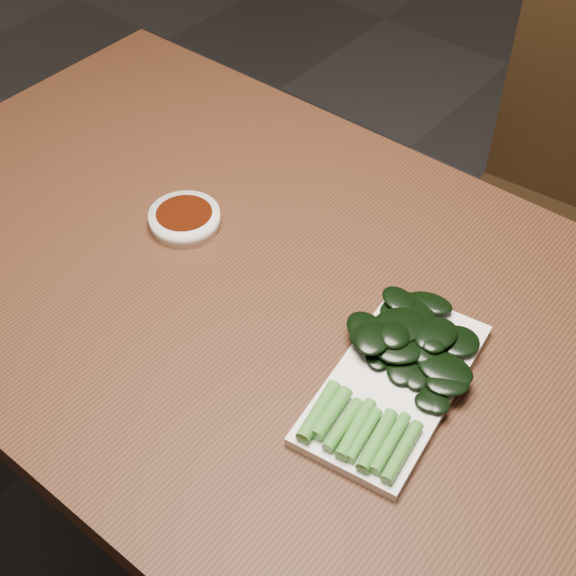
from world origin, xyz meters
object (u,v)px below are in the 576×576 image
(chair_far, at_px, (569,229))
(gai_lan, at_px, (398,356))
(table, at_px, (282,329))
(sauce_bowl, at_px, (185,219))
(serving_plate, at_px, (394,383))

(chair_far, distance_m, gai_lan, 0.76)
(table, xyz_separation_m, sauce_bowl, (-0.21, 0.02, 0.08))
(table, bearing_deg, serving_plate, -9.19)
(sauce_bowl, height_order, gai_lan, gai_lan)
(table, distance_m, serving_plate, 0.22)
(serving_plate, bearing_deg, table, 170.81)
(gai_lan, bearing_deg, table, 177.49)
(sauce_bowl, height_order, serving_plate, sauce_bowl)
(chair_far, height_order, gai_lan, chair_far)
(chair_far, bearing_deg, sauce_bowl, -123.44)
(chair_far, distance_m, serving_plate, 0.78)
(sauce_bowl, bearing_deg, table, -5.91)
(chair_far, xyz_separation_m, sauce_bowl, (-0.38, -0.67, 0.27))
(gai_lan, bearing_deg, serving_plate, -62.00)
(table, bearing_deg, chair_far, 76.27)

